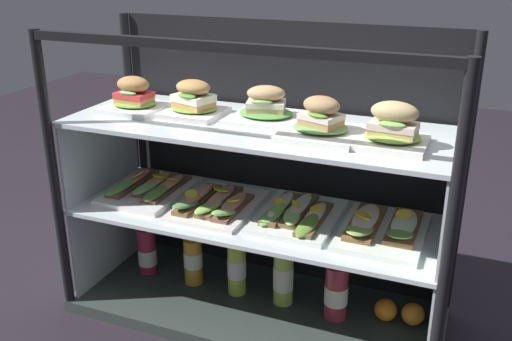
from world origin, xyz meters
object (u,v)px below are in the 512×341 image
open_sandwich_tray_center (382,228)px  plated_roll_sandwich_left_of_center (135,98)px  plated_roll_sandwich_near_left_corner (321,124)px  open_sandwich_tray_left_of_center (216,203)px  orange_fruit_near_left_post (413,314)px  juice_bottle_front_second (237,264)px  open_sandwich_tray_right_of_center (297,214)px  orange_fruit_beside_bottles (386,310)px  plated_roll_sandwich_far_left (266,109)px  plated_roll_sandwich_far_right (393,130)px  juice_bottle_back_left (147,250)px  juice_bottle_back_center (193,258)px  open_sandwich_tray_mid_left (149,188)px  plated_roll_sandwich_center (194,102)px  juice_bottle_back_right (283,275)px  juice_bottle_tucked_behind (336,290)px

open_sandwich_tray_center → plated_roll_sandwich_left_of_center: bearing=-179.8°
plated_roll_sandwich_left_of_center → plated_roll_sandwich_near_left_corner: bearing=-3.8°
open_sandwich_tray_left_of_center → orange_fruit_near_left_post: 0.69m
orange_fruit_near_left_post → juice_bottle_front_second: bearing=-175.8°
open_sandwich_tray_right_of_center → orange_fruit_beside_bottles: 0.41m
plated_roll_sandwich_far_left → orange_fruit_near_left_post: 0.77m
plated_roll_sandwich_far_left → plated_roll_sandwich_far_right: size_ratio=1.18×
open_sandwich_tray_center → orange_fruit_near_left_post: size_ratio=4.60×
open_sandwich_tray_left_of_center → juice_bottle_back_left: bearing=170.5°
plated_roll_sandwich_left_of_center → open_sandwich_tray_left_of_center: plated_roll_sandwich_left_of_center is taller
plated_roll_sandwich_far_left → juice_bottle_front_second: plated_roll_sandwich_far_left is taller
plated_roll_sandwich_left_of_center → juice_bottle_back_center: bearing=10.0°
plated_roll_sandwich_far_right → open_sandwich_tray_center: bearing=104.8°
plated_roll_sandwich_left_of_center → open_sandwich_tray_mid_left: (0.02, 0.01, -0.30)m
plated_roll_sandwich_center → juice_bottle_back_right: 0.62m
juice_bottle_back_right → orange_fruit_near_left_post: 0.41m
plated_roll_sandwich_center → orange_fruit_near_left_post: plated_roll_sandwich_center is taller
plated_roll_sandwich_near_left_corner → orange_fruit_beside_bottles: 0.64m
plated_roll_sandwich_near_left_corner → open_sandwich_tray_left_of_center: (-0.33, 0.02, -0.30)m
plated_roll_sandwich_far_left → orange_fruit_beside_bottles: bearing=1.6°
juice_bottle_back_left → open_sandwich_tray_mid_left: bearing=-28.5°
open_sandwich_tray_right_of_center → juice_bottle_back_left: open_sandwich_tray_right_of_center is taller
plated_roll_sandwich_far_right → open_sandwich_tray_left_of_center: 0.61m
plated_roll_sandwich_far_left → juice_bottle_back_left: 0.70m
plated_roll_sandwich_near_left_corner → juice_bottle_back_left: (-0.63, 0.07, -0.55)m
juice_bottle_back_left → orange_fruit_near_left_post: bearing=2.3°
open_sandwich_tray_center → juice_bottle_back_center: size_ratio=1.40×
open_sandwich_tray_mid_left → juice_bottle_tucked_behind: size_ratio=1.42×
plated_roll_sandwich_near_left_corner → juice_bottle_back_right: (-0.12, 0.07, -0.54)m
open_sandwich_tray_right_of_center → juice_bottle_front_second: bearing=172.7°
open_sandwich_tray_mid_left → juice_bottle_front_second: bearing=3.4°
juice_bottle_back_left → orange_fruit_beside_bottles: size_ratio=3.18×
juice_bottle_back_center → juice_bottle_back_right: bearing=0.3°
open_sandwich_tray_mid_left → open_sandwich_tray_right_of_center: (0.52, -0.01, 0.00)m
plated_roll_sandwich_center → open_sandwich_tray_mid_left: (-0.17, -0.01, -0.31)m
plated_roll_sandwich_far_left → juice_bottle_back_center: size_ratio=0.92×
plated_roll_sandwich_left_of_center → juice_bottle_tucked_behind: bearing=1.6°
orange_fruit_beside_bottles → open_sandwich_tray_left_of_center: bearing=-171.6°
plated_roll_sandwich_near_left_corner → open_sandwich_tray_right_of_center: bearing=150.4°
juice_bottle_front_second → juice_bottle_back_center: bearing=179.6°
open_sandwich_tray_mid_left → juice_bottle_back_left: 0.26m
open_sandwich_tray_right_of_center → juice_bottle_back_left: (-0.56, 0.03, -0.25)m
open_sandwich_tray_mid_left → juice_bottle_back_right: (0.47, 0.02, -0.24)m
orange_fruit_beside_bottles → plated_roll_sandwich_near_left_corner: bearing=-153.3°
open_sandwich_tray_left_of_center → juice_bottle_back_left: (-0.30, 0.05, -0.25)m
orange_fruit_beside_bottles → juice_bottle_tucked_behind: bearing=-164.1°
plated_roll_sandwich_center → plated_roll_sandwich_near_left_corner: bearing=-8.3°
plated_roll_sandwich_center → orange_fruit_beside_bottles: bearing=3.8°
plated_roll_sandwich_near_left_corner → juice_bottle_back_center: plated_roll_sandwich_near_left_corner is taller
plated_roll_sandwich_far_left → open_sandwich_tray_center: (0.37, -0.05, -0.30)m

